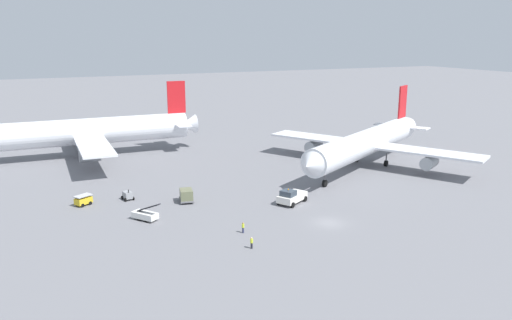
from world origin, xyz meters
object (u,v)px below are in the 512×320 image
at_px(gse_baggage_cart_near_cluster, 83,200).
at_px(ground_crew_marshaller_foreground, 243,227).
at_px(airliner_at_gate_left, 77,133).
at_px(gse_gpu_cart_small, 128,195).
at_px(pushback_tug, 291,196).
at_px(ground_crew_wing_walker_right, 252,243).
at_px(gse_belt_loader_portside, 145,215).
at_px(airliner_being_pushed, 367,143).
at_px(gse_container_dolly_flat, 186,195).

xyz_separation_m(gse_baggage_cart_near_cluster, ground_crew_marshaller_foreground, (18.86, -22.07, -0.06)).
relative_size(airliner_at_gate_left, gse_gpu_cart_small, 23.79).
height_order(pushback_tug, ground_crew_marshaller_foreground, pushback_tug).
height_order(gse_baggage_cart_near_cluster, ground_crew_wing_walker_right, gse_baggage_cart_near_cluster).
distance_m(pushback_tug, gse_belt_loader_portside, 23.91).
xyz_separation_m(gse_gpu_cart_small, gse_baggage_cart_near_cluster, (-7.14, 0.12, 0.07)).
distance_m(ground_crew_wing_walker_right, ground_crew_marshaller_foreground, 5.57).
xyz_separation_m(gse_belt_loader_portside, ground_crew_wing_walker_right, (10.13, -16.41, -0.02)).
height_order(airliner_being_pushed, gse_baggage_cart_near_cluster, airliner_being_pushed).
distance_m(gse_container_dolly_flat, ground_crew_marshaller_foreground, 16.88).
bearing_deg(airliner_being_pushed, gse_gpu_cart_small, -178.53).
xyz_separation_m(gse_belt_loader_portside, ground_crew_marshaller_foreground, (11.29, -10.97, -0.02)).
bearing_deg(ground_crew_marshaller_foreground, gse_belt_loader_portside, 135.83).
relative_size(pushback_tug, gse_container_dolly_flat, 2.33).
bearing_deg(ground_crew_marshaller_foreground, gse_container_dolly_flat, 100.48).
distance_m(gse_baggage_cart_near_cluster, ground_crew_marshaller_foreground, 29.04).
bearing_deg(pushback_tug, gse_baggage_cart_near_cluster, 156.73).
distance_m(airliner_at_gate_left, gse_belt_loader_portside, 47.51).
relative_size(airliner_at_gate_left, ground_crew_wing_walker_right, 36.22).
relative_size(airliner_being_pushed, ground_crew_wing_walker_right, 29.36).
height_order(airliner_being_pushed, gse_container_dolly_flat, airliner_being_pushed).
relative_size(gse_gpu_cart_small, ground_crew_wing_walker_right, 1.52).
relative_size(gse_container_dolly_flat, gse_gpu_cart_small, 1.51).
bearing_deg(ground_crew_wing_walker_right, airliner_being_pushed, 35.87).
xyz_separation_m(airliner_at_gate_left, ground_crew_wing_walker_right, (14.32, -63.48, -4.89)).
relative_size(gse_belt_loader_portside, ground_crew_marshaller_foreground, 3.04).
xyz_separation_m(airliner_at_gate_left, airliner_being_pushed, (53.99, -34.80, -0.55)).
relative_size(airliner_being_pushed, pushback_tug, 5.46).
bearing_deg(gse_baggage_cart_near_cluster, gse_gpu_cart_small, -1.00).
xyz_separation_m(airliner_being_pushed, pushback_tug, (-26.01, -14.65, -3.98)).
bearing_deg(gse_baggage_cart_near_cluster, gse_belt_loader_portside, -55.71).
bearing_deg(gse_baggage_cart_near_cluster, airliner_being_pushed, 1.17).
relative_size(airliner_being_pushed, gse_gpu_cart_small, 19.28).
bearing_deg(gse_belt_loader_portside, gse_baggage_cart_near_cluster, 124.29).
height_order(ground_crew_wing_walker_right, ground_crew_marshaller_foreground, ground_crew_marshaller_foreground).
relative_size(airliner_at_gate_left, airliner_being_pushed, 1.23).
height_order(airliner_at_gate_left, gse_baggage_cart_near_cluster, airliner_at_gate_left).
distance_m(gse_belt_loader_portside, gse_baggage_cart_near_cluster, 13.44).
distance_m(airliner_being_pushed, ground_crew_wing_walker_right, 49.14).
bearing_deg(gse_container_dolly_flat, ground_crew_marshaller_foreground, -79.52).
bearing_deg(gse_baggage_cart_near_cluster, pushback_tug, -23.27).
relative_size(pushback_tug, gse_baggage_cart_near_cluster, 2.65).
bearing_deg(gse_gpu_cart_small, ground_crew_wing_walker_right, -68.91).
bearing_deg(gse_baggage_cart_near_cluster, ground_crew_marshaller_foreground, -49.48).
relative_size(gse_container_dolly_flat, gse_baggage_cart_near_cluster, 1.13).
bearing_deg(gse_gpu_cart_small, ground_crew_marshaller_foreground, -61.88).
height_order(gse_belt_loader_portside, gse_gpu_cart_small, gse_belt_loader_portside).
xyz_separation_m(gse_belt_loader_portside, gse_baggage_cart_near_cluster, (-7.57, 11.10, 0.04)).
distance_m(gse_belt_loader_portside, ground_crew_marshaller_foreground, 15.74).
xyz_separation_m(gse_belt_loader_portside, gse_container_dolly_flat, (8.22, 5.63, 0.35)).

